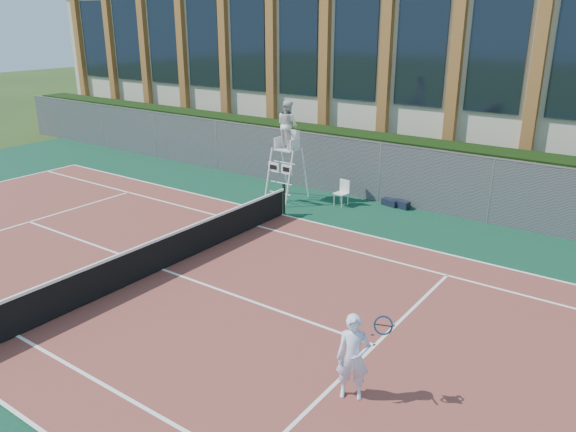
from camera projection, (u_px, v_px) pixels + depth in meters
The scene contains 12 objects.
ground at pixel (162, 270), 15.14m from camera, with size 120.00×120.00×0.00m, color #233814.
apron at pixel (189, 258), 15.91m from camera, with size 36.00×20.00×0.01m, color #0C3729.
tennis_court at pixel (162, 270), 15.14m from camera, with size 23.77×10.97×0.02m, color brown.
tennis_net at pixel (161, 252), 14.96m from camera, with size 0.10×11.30×1.10m.
fence at pixel (333, 165), 21.52m from camera, with size 40.00×0.06×2.20m, color #595E60, non-canonical shape.
hedge at pixel (348, 159), 22.44m from camera, with size 40.00×1.40×2.20m, color black.
building at pixel (431, 67), 27.52m from camera, with size 45.00×10.60×8.22m.
umpire_chair at pixel (288, 127), 20.12m from camera, with size 1.04×1.60×3.73m.
plastic_chair at pixel (343, 190), 20.23m from camera, with size 0.49×0.49×0.93m.
sports_bag_near at pixel (401, 204), 20.04m from camera, with size 0.64×0.26×0.27m, color black.
sports_bag_far at pixel (390, 202), 20.28m from camera, with size 0.61×0.26×0.24m, color black.
tennis_player at pixel (353, 357), 9.80m from camera, with size 0.97×0.74×1.64m.
Camera 1 is at (10.79, -9.23, 6.44)m, focal length 35.00 mm.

